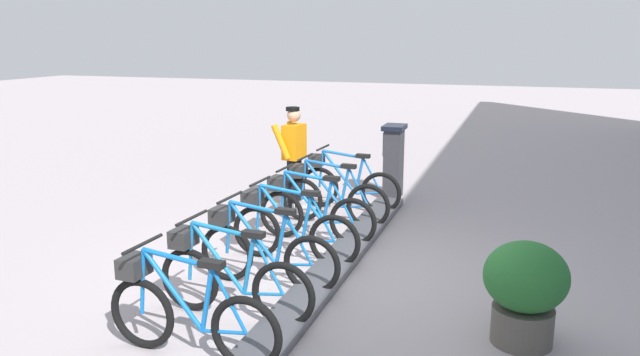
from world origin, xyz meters
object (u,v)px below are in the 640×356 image
at_px(bike_docked_3, 289,228).
at_px(bike_docked_4, 262,250).
at_px(bike_docked_6, 184,312).
at_px(payment_kiosk, 393,160).
at_px(bike_docked_2, 311,211).
at_px(planter_bush, 525,288).
at_px(worker_near_rack, 294,153).
at_px(bike_docked_5, 228,277).
at_px(bike_docked_1, 330,196).
at_px(bike_docked_0, 345,184).

xyz_separation_m(bike_docked_3, bike_docked_4, (0.00, 0.83, 0.00)).
xyz_separation_m(bike_docked_3, bike_docked_6, (0.00, 2.49, 0.00)).
height_order(payment_kiosk, bike_docked_4, payment_kiosk).
height_order(bike_docked_2, bike_docked_6, same).
distance_m(bike_docked_2, planter_bush, 3.50).
relative_size(bike_docked_4, worker_near_rack, 1.04).
height_order(bike_docked_5, planter_bush, bike_docked_5).
distance_m(bike_docked_3, bike_docked_6, 2.49).
bearing_deg(bike_docked_1, worker_near_rack, -39.37).
distance_m(bike_docked_1, bike_docked_3, 1.66).
height_order(payment_kiosk, bike_docked_3, payment_kiosk).
bearing_deg(planter_bush, bike_docked_1, -46.33).
height_order(bike_docked_3, bike_docked_6, same).
height_order(bike_docked_0, worker_near_rack, worker_near_rack).
height_order(payment_kiosk, bike_docked_0, payment_kiosk).
bearing_deg(bike_docked_2, worker_near_rack, -61.09).
distance_m(bike_docked_2, bike_docked_4, 1.66).
bearing_deg(payment_kiosk, worker_near_rack, 39.43).
relative_size(bike_docked_5, planter_bush, 1.77).
relative_size(bike_docked_3, bike_docked_4, 1.00).
distance_m(bike_docked_0, worker_near_rack, 0.98).
bearing_deg(bike_docked_4, bike_docked_0, -90.00).
relative_size(bike_docked_0, bike_docked_5, 1.00).
bearing_deg(bike_docked_6, worker_near_rack, -80.17).
bearing_deg(bike_docked_3, bike_docked_1, -90.00).
bearing_deg(bike_docked_0, bike_docked_5, 90.00).
bearing_deg(bike_docked_2, bike_docked_1, -90.00).
bearing_deg(payment_kiosk, bike_docked_1, 72.79).
bearing_deg(bike_docked_0, worker_near_rack, 9.66).
distance_m(bike_docked_1, bike_docked_2, 0.83).
bearing_deg(worker_near_rack, bike_docked_4, 104.77).
xyz_separation_m(bike_docked_0, planter_bush, (-2.80, 3.76, 0.11)).
xyz_separation_m(payment_kiosk, bike_docked_4, (0.57, 4.33, -0.24)).
relative_size(bike_docked_4, planter_bush, 1.77).
distance_m(bike_docked_4, bike_docked_6, 1.66).
bearing_deg(planter_bush, bike_docked_0, -53.35).
xyz_separation_m(payment_kiosk, bike_docked_2, (0.57, 2.68, -0.24)).
distance_m(payment_kiosk, bike_docked_3, 3.56).
bearing_deg(bike_docked_2, bike_docked_0, -90.00).
bearing_deg(bike_docked_5, bike_docked_3, -90.00).
height_order(bike_docked_1, bike_docked_2, same).
bearing_deg(bike_docked_1, planter_bush, 133.67).
distance_m(bike_docked_5, worker_near_rack, 4.12).
height_order(bike_docked_0, bike_docked_5, same).
relative_size(bike_docked_1, bike_docked_6, 1.00).
bearing_deg(bike_docked_3, worker_near_rack, -70.36).
distance_m(bike_docked_4, planter_bush, 2.84).
height_order(bike_docked_2, planter_bush, bike_docked_2).
relative_size(bike_docked_3, planter_bush, 1.77).
xyz_separation_m(payment_kiosk, bike_docked_1, (0.57, 1.85, -0.24)).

